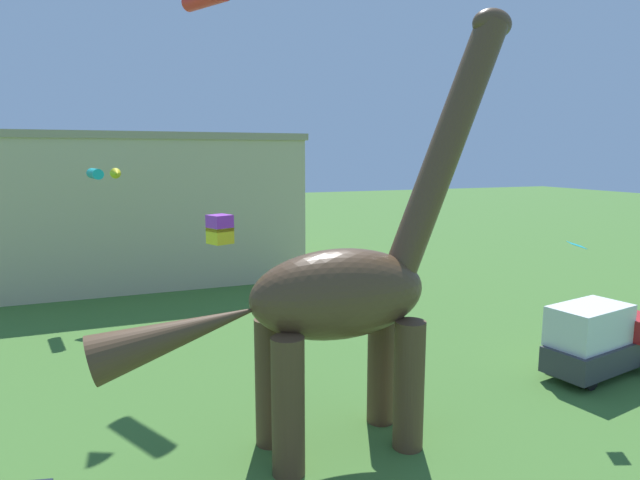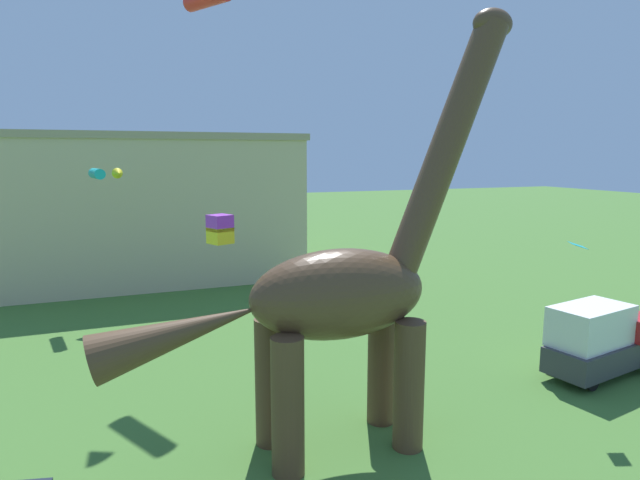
% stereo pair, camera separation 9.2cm
% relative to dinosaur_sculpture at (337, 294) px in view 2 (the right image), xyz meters
% --- Properties ---
extents(dinosaur_sculpture, '(13.71, 2.90, 14.33)m').
position_rel_dinosaur_sculpture_xyz_m(dinosaur_sculpture, '(0.00, 0.00, 0.00)').
color(dinosaur_sculpture, '#513823').
rests_on(dinosaur_sculpture, ground_plane).
extents(parked_box_truck, '(5.89, 3.08, 3.20)m').
position_rel_dinosaur_sculpture_xyz_m(parked_box_truck, '(12.97, 1.16, -3.54)').
color(parked_box_truck, '#38383D').
rests_on(parked_box_truck, ground_plane).
extents(kite_apex, '(0.88, 0.95, 0.19)m').
position_rel_dinosaur_sculpture_xyz_m(kite_apex, '(9.68, -0.26, 1.03)').
color(kite_apex, '#19B2B7').
extents(kite_near_high, '(2.05, 2.27, 0.64)m').
position_rel_dinosaur_sculpture_xyz_m(kite_near_high, '(-7.03, 19.22, 3.28)').
color(kite_near_high, '#19B2B7').
extents(kite_mid_center, '(0.89, 0.89, 0.97)m').
position_rel_dinosaur_sculpture_xyz_m(kite_mid_center, '(-3.21, 2.52, 1.92)').
color(kite_mid_center, purple).
extents(background_building_block, '(23.26, 12.60, 11.13)m').
position_rel_dinosaur_sculpture_xyz_m(background_building_block, '(-4.17, 29.11, 0.39)').
color(background_building_block, '#CCB78E').
rests_on(background_building_block, ground_plane).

